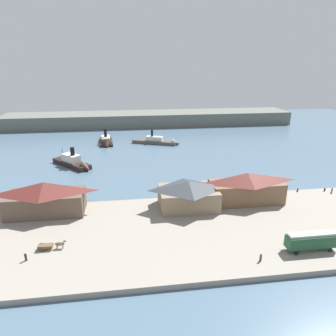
{
  "coord_description": "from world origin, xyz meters",
  "views": [
    {
      "loc": [
        -14.37,
        -82.75,
        38.51
      ],
      "look_at": [
        -0.55,
        19.48,
        2.0
      ],
      "focal_mm": 32.1,
      "sensor_mm": 36.0,
      "label": 1
    }
  ],
  "objects_px": {
    "pedestrian_at_waters_edge": "(332,190)",
    "street_tram": "(311,240)",
    "ferry_shed_customs_shed": "(45,198)",
    "mooring_post_center_west": "(298,190)",
    "pedestrian_standing_center": "(26,257)",
    "horse_cart": "(51,245)",
    "ferry_approaching_east": "(75,163)",
    "ferry_shed_east_terminal": "(188,194)",
    "ferry_departing_north": "(160,142)",
    "ferry_outer_harbor": "(106,142)",
    "ferry_shed_west_terminal": "(247,187)",
    "pedestrian_near_east_shed": "(261,257)",
    "mooring_post_center_east": "(325,190)"
  },
  "relations": [
    {
      "from": "ferry_departing_north",
      "to": "pedestrian_standing_center",
      "type": "bearing_deg",
      "value": -112.07
    },
    {
      "from": "pedestrian_near_east_shed",
      "to": "ferry_approaching_east",
      "type": "xyz_separation_m",
      "value": [
        -46.05,
        66.84,
        -0.38
      ]
    },
    {
      "from": "pedestrian_standing_center",
      "to": "ferry_approaching_east",
      "type": "bearing_deg",
      "value": 89.88
    },
    {
      "from": "horse_cart",
      "to": "ferry_departing_north",
      "type": "distance_m",
      "value": 93.12
    },
    {
      "from": "ferry_shed_east_terminal",
      "to": "ferry_departing_north",
      "type": "relative_size",
      "value": 0.66
    },
    {
      "from": "mooring_post_center_east",
      "to": "ferry_departing_north",
      "type": "bearing_deg",
      "value": 122.99
    },
    {
      "from": "street_tram",
      "to": "ferry_departing_north",
      "type": "distance_m",
      "value": 97.2
    },
    {
      "from": "pedestrian_near_east_shed",
      "to": "ferry_outer_harbor",
      "type": "distance_m",
      "value": 105.97
    },
    {
      "from": "ferry_outer_harbor",
      "to": "ferry_departing_north",
      "type": "bearing_deg",
      "value": -5.89
    },
    {
      "from": "mooring_post_center_west",
      "to": "ferry_departing_north",
      "type": "xyz_separation_m",
      "value": [
        -34.99,
        66.17,
        -0.52
      ]
    },
    {
      "from": "street_tram",
      "to": "pedestrian_near_east_shed",
      "type": "distance_m",
      "value": 12.17
    },
    {
      "from": "horse_cart",
      "to": "pedestrian_standing_center",
      "type": "relative_size",
      "value": 3.27
    },
    {
      "from": "pedestrian_standing_center",
      "to": "ferry_approaching_east",
      "type": "height_order",
      "value": "ferry_approaching_east"
    },
    {
      "from": "pedestrian_near_east_shed",
      "to": "mooring_post_center_west",
      "type": "distance_m",
      "value": 40.0
    },
    {
      "from": "ferry_shed_customs_shed",
      "to": "mooring_post_center_east",
      "type": "xyz_separation_m",
      "value": [
        80.8,
        3.4,
        -3.93
      ]
    },
    {
      "from": "pedestrian_at_waters_edge",
      "to": "pedestrian_standing_center",
      "type": "bearing_deg",
      "value": -164.84
    },
    {
      "from": "ferry_shed_west_terminal",
      "to": "ferry_shed_customs_shed",
      "type": "bearing_deg",
      "value": 179.59
    },
    {
      "from": "ferry_shed_east_terminal",
      "to": "ferry_shed_west_terminal",
      "type": "relative_size",
      "value": 0.77
    },
    {
      "from": "horse_cart",
      "to": "ferry_departing_north",
      "type": "xyz_separation_m",
      "value": [
        32.71,
        87.18,
        -0.99
      ]
    },
    {
      "from": "horse_cart",
      "to": "pedestrian_near_east_shed",
      "type": "relative_size",
      "value": 3.38
    },
    {
      "from": "ferry_departing_north",
      "to": "mooring_post_center_west",
      "type": "bearing_deg",
      "value": -62.13
    },
    {
      "from": "ferry_shed_east_terminal",
      "to": "ferry_shed_customs_shed",
      "type": "bearing_deg",
      "value": 177.54
    },
    {
      "from": "ferry_shed_customs_shed",
      "to": "mooring_post_center_west",
      "type": "bearing_deg",
      "value": 3.28
    },
    {
      "from": "street_tram",
      "to": "ferry_shed_east_terminal",
      "type": "bearing_deg",
      "value": 133.23
    },
    {
      "from": "horse_cart",
      "to": "ferry_outer_harbor",
      "type": "distance_m",
      "value": 90.14
    },
    {
      "from": "ferry_shed_customs_shed",
      "to": "ferry_departing_north",
      "type": "relative_size",
      "value": 0.82
    },
    {
      "from": "ferry_shed_west_terminal",
      "to": "mooring_post_center_west",
      "type": "bearing_deg",
      "value": 13.81
    },
    {
      "from": "mooring_post_center_west",
      "to": "ferry_approaching_east",
      "type": "relative_size",
      "value": 0.05
    },
    {
      "from": "street_tram",
      "to": "mooring_post_center_west",
      "type": "distance_m",
      "value": 31.79
    },
    {
      "from": "pedestrian_near_east_shed",
      "to": "mooring_post_center_west",
      "type": "bearing_deg",
      "value": 50.31
    },
    {
      "from": "pedestrian_at_waters_edge",
      "to": "street_tram",
      "type": "bearing_deg",
      "value": -131.59
    },
    {
      "from": "ferry_shed_east_terminal",
      "to": "ferry_departing_north",
      "type": "distance_m",
      "value": 72.01
    },
    {
      "from": "horse_cart",
      "to": "ferry_outer_harbor",
      "type": "xyz_separation_m",
      "value": [
        6.21,
        89.92,
        -0.96
      ]
    },
    {
      "from": "ferry_shed_west_terminal",
      "to": "ferry_departing_north",
      "type": "bearing_deg",
      "value": 103.19
    },
    {
      "from": "mooring_post_center_east",
      "to": "ferry_outer_harbor",
      "type": "xyz_separation_m",
      "value": [
        -69.94,
        69.65,
        -0.49
      ]
    },
    {
      "from": "horse_cart",
      "to": "pedestrian_at_waters_edge",
      "type": "bearing_deg",
      "value": 13.55
    },
    {
      "from": "pedestrian_standing_center",
      "to": "ferry_departing_north",
      "type": "relative_size",
      "value": 0.07
    },
    {
      "from": "mooring_post_center_west",
      "to": "mooring_post_center_east",
      "type": "bearing_deg",
      "value": -5.05
    },
    {
      "from": "ferry_shed_west_terminal",
      "to": "horse_cart",
      "type": "distance_m",
      "value": 52.07
    },
    {
      "from": "ferry_shed_customs_shed",
      "to": "ferry_shed_west_terminal",
      "type": "height_order",
      "value": "ferry_shed_west_terminal"
    },
    {
      "from": "ferry_shed_customs_shed",
      "to": "horse_cart",
      "type": "distance_m",
      "value": 17.84
    },
    {
      "from": "ferry_shed_west_terminal",
      "to": "pedestrian_standing_center",
      "type": "bearing_deg",
      "value": -159.54
    },
    {
      "from": "ferry_shed_customs_shed",
      "to": "ferry_outer_harbor",
      "type": "bearing_deg",
      "value": 81.54
    },
    {
      "from": "horse_cart",
      "to": "pedestrian_at_waters_edge",
      "type": "distance_m",
      "value": 79.54
    },
    {
      "from": "ferry_shed_customs_shed",
      "to": "pedestrian_standing_center",
      "type": "xyz_separation_m",
      "value": [
        0.64,
        -20.26,
        -3.56
      ]
    },
    {
      "from": "pedestrian_standing_center",
      "to": "ferry_outer_harbor",
      "type": "height_order",
      "value": "ferry_outer_harbor"
    },
    {
      "from": "mooring_post_center_west",
      "to": "ferry_approaching_east",
      "type": "height_order",
      "value": "ferry_approaching_east"
    },
    {
      "from": "ferry_shed_east_terminal",
      "to": "mooring_post_center_east",
      "type": "height_order",
      "value": "ferry_shed_east_terminal"
    },
    {
      "from": "ferry_approaching_east",
      "to": "ferry_outer_harbor",
      "type": "xyz_separation_m",
      "value": [
        10.1,
        32.84,
        -0.45
      ]
    },
    {
      "from": "street_tram",
      "to": "ferry_approaching_east",
      "type": "distance_m",
      "value": 86.85
    }
  ]
}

